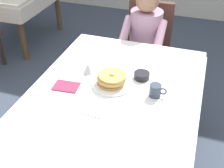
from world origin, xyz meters
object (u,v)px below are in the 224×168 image
(chair_diner, at_px, (147,43))
(syrup_pitcher, at_px, (88,68))
(bowl_butter, at_px, (142,76))
(fork_left_of_plate, at_px, (85,81))
(spoon_near_edge, at_px, (91,115))
(dining_table_main, at_px, (113,103))
(plate_breakfast, at_px, (112,84))
(diner_person, at_px, (144,37))
(breakfast_stack, at_px, (112,79))
(cup_coffee, at_px, (156,90))
(knife_right_of_plate, at_px, (139,92))

(chair_diner, height_order, syrup_pitcher, chair_diner)
(bowl_butter, height_order, fork_left_of_plate, bowl_butter)
(spoon_near_edge, bearing_deg, dining_table_main, 82.18)
(plate_breakfast, distance_m, fork_left_of_plate, 0.19)
(diner_person, xyz_separation_m, fork_left_of_plate, (-0.20, -0.95, 0.07))
(diner_person, relative_size, syrup_pitcher, 14.00)
(chair_diner, xyz_separation_m, syrup_pitcher, (-0.22, -1.00, 0.25))
(dining_table_main, distance_m, breakfast_stack, 0.17)
(chair_diner, height_order, spoon_near_edge, chair_diner)
(breakfast_stack, relative_size, cup_coffee, 1.80)
(dining_table_main, bearing_deg, bowl_butter, 58.68)
(syrup_pitcher, height_order, fork_left_of_plate, syrup_pitcher)
(syrup_pitcher, bearing_deg, chair_diner, 77.34)
(dining_table_main, bearing_deg, syrup_pitcher, 145.37)
(bowl_butter, distance_m, spoon_near_edge, 0.52)
(fork_left_of_plate, bearing_deg, plate_breakfast, -87.17)
(cup_coffee, relative_size, bowl_butter, 1.03)
(diner_person, relative_size, breakfast_stack, 5.49)
(knife_right_of_plate, distance_m, spoon_near_edge, 0.38)
(cup_coffee, bearing_deg, knife_right_of_plate, 176.09)
(diner_person, bearing_deg, breakfast_stack, 88.94)
(breakfast_stack, bearing_deg, plate_breakfast, 9.29)
(diner_person, distance_m, breakfast_stack, 0.94)
(diner_person, xyz_separation_m, bowl_butter, (0.16, -0.79, 0.09))
(chair_diner, height_order, fork_left_of_plate, chair_diner)
(bowl_butter, bearing_deg, diner_person, 101.31)
(dining_table_main, xyz_separation_m, diner_person, (-0.02, 1.01, 0.02))
(diner_person, relative_size, fork_left_of_plate, 6.22)
(chair_diner, xyz_separation_m, diner_person, (-0.00, -0.16, 0.14))
(dining_table_main, relative_size, breakfast_stack, 7.48)
(dining_table_main, distance_m, cup_coffee, 0.30)
(plate_breakfast, relative_size, breakfast_stack, 1.37)
(chair_diner, relative_size, bowl_butter, 8.45)
(dining_table_main, relative_size, fork_left_of_plate, 8.47)
(dining_table_main, xyz_separation_m, fork_left_of_plate, (-0.22, 0.06, 0.09))
(breakfast_stack, relative_size, spoon_near_edge, 1.36)
(breakfast_stack, relative_size, bowl_butter, 1.85)
(bowl_butter, bearing_deg, knife_right_of_plate, -83.29)
(chair_diner, bearing_deg, spoon_near_edge, 88.65)
(breakfast_stack, height_order, knife_right_of_plate, breakfast_stack)
(breakfast_stack, distance_m, fork_left_of_plate, 0.19)
(syrup_pitcher, bearing_deg, dining_table_main, -34.63)
(dining_table_main, xyz_separation_m, chair_diner, (-0.02, 1.17, -0.12))
(diner_person, height_order, cup_coffee, diner_person)
(syrup_pitcher, relative_size, knife_right_of_plate, 0.40)
(plate_breakfast, distance_m, spoon_near_edge, 0.34)
(chair_diner, distance_m, syrup_pitcher, 1.05)
(syrup_pitcher, relative_size, spoon_near_edge, 0.53)
(syrup_pitcher, distance_m, fork_left_of_plate, 0.12)
(chair_diner, bearing_deg, fork_left_of_plate, 79.62)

